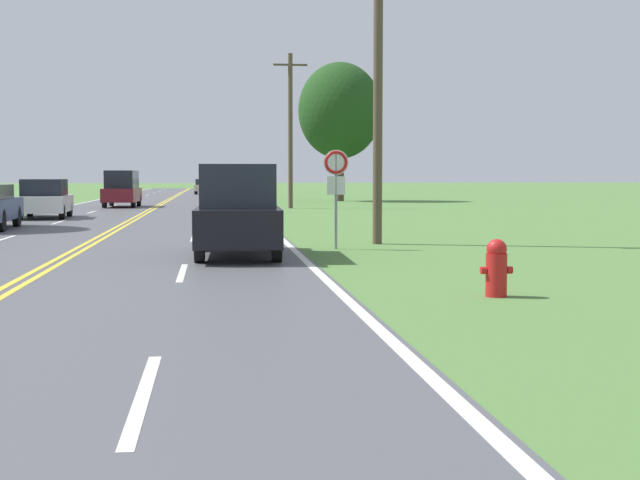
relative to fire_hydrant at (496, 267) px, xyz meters
name	(u,v)px	position (x,y,z in m)	size (l,w,h in m)	color
fire_hydrant	(496,267)	(0.00, 0.00, 0.00)	(0.47, 0.31, 0.84)	red
traffic_sign	(336,175)	(-1.18, 8.55, 1.35)	(0.60, 0.10, 2.37)	gray
utility_pole_midground	(378,62)	(0.09, 9.99, 4.20)	(1.80, 0.24, 8.95)	brown
utility_pole_far	(290,128)	(0.00, 34.85, 3.81)	(1.80, 0.24, 8.17)	brown
tree_mid_treeline	(340,111)	(4.45, 47.53, 5.67)	(5.64, 5.64, 9.36)	#473828
car_black_van_approaching	(238,209)	(-3.55, 6.89, 0.60)	(1.88, 4.56, 1.99)	black
car_white_sedan_mid_far	(45,199)	(-10.92, 24.91, 0.38)	(2.02, 4.33, 1.60)	black
car_maroon_van_receding	(122,188)	(-9.10, 37.55, 0.61)	(1.83, 4.57, 2.01)	black
car_champagne_hatchback_distant	(204,186)	(-4.93, 70.38, 0.33)	(1.79, 3.94, 1.40)	black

